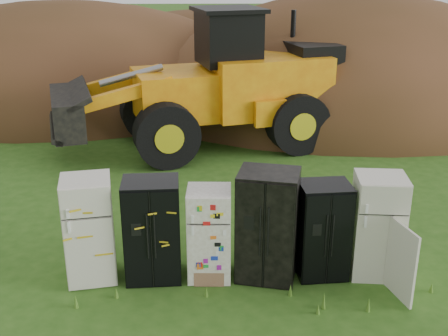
# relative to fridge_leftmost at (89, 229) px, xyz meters

# --- Properties ---
(ground) EXTENTS (120.00, 120.00, 0.00)m
(ground) POSITION_rel_fridge_leftmost_xyz_m (2.53, 0.00, -0.92)
(ground) COLOR #295215
(ground) RESTS_ON ground
(fridge_leftmost) EXTENTS (0.94, 0.92, 1.84)m
(fridge_leftmost) POSITION_rel_fridge_leftmost_xyz_m (0.00, 0.00, 0.00)
(fridge_leftmost) COLOR beige
(fridge_leftmost) RESTS_ON ground
(fridge_black_side) EXTENTS (0.98, 0.79, 1.79)m
(fridge_black_side) POSITION_rel_fridge_leftmost_xyz_m (1.06, 0.00, -0.02)
(fridge_black_side) COLOR black
(fridge_black_side) RESTS_ON ground
(fridge_sticker) EXTENTS (0.75, 0.70, 1.64)m
(fridge_sticker) POSITION_rel_fridge_leftmost_xyz_m (2.03, -0.01, -0.10)
(fridge_sticker) COLOR white
(fridge_sticker) RESTS_ON ground
(fridge_dark_mid) EXTENTS (1.15, 1.01, 1.94)m
(fridge_dark_mid) POSITION_rel_fridge_leftmost_xyz_m (3.02, -0.02, 0.05)
(fridge_dark_mid) COLOR black
(fridge_dark_mid) RESTS_ON ground
(fridge_black_right) EXTENTS (0.90, 0.77, 1.69)m
(fridge_black_right) POSITION_rel_fridge_leftmost_xyz_m (3.97, 0.04, -0.07)
(fridge_black_right) COLOR black
(fridge_black_right) RESTS_ON ground
(fridge_open_door) EXTENTS (0.89, 0.84, 1.83)m
(fridge_open_door) POSITION_rel_fridge_leftmost_xyz_m (4.91, 0.03, -0.01)
(fridge_open_door) COLOR beige
(fridge_open_door) RESTS_ON ground
(wheel_loader) EXTENTS (8.71, 5.40, 3.93)m
(wheel_loader) POSITION_rel_fridge_leftmost_xyz_m (1.60, 7.02, 1.04)
(wheel_loader) COLOR orange
(wheel_loader) RESTS_ON ground
(dirt_mound_right) EXTENTS (15.32, 11.23, 8.16)m
(dirt_mound_right) POSITION_rel_fridge_leftmost_xyz_m (7.15, 11.63, -0.92)
(dirt_mound_right) COLOR #402B14
(dirt_mound_right) RESTS_ON ground
(dirt_mound_left) EXTENTS (16.79, 12.60, 7.34)m
(dirt_mound_left) POSITION_rel_fridge_leftmost_xyz_m (-3.77, 13.79, -0.92)
(dirt_mound_left) COLOR #402B14
(dirt_mound_left) RESTS_ON ground
(dirt_mound_back) EXTENTS (18.08, 12.05, 6.06)m
(dirt_mound_back) POSITION_rel_fridge_leftmost_xyz_m (3.26, 18.07, -0.92)
(dirt_mound_back) COLOR #402B14
(dirt_mound_back) RESTS_ON ground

